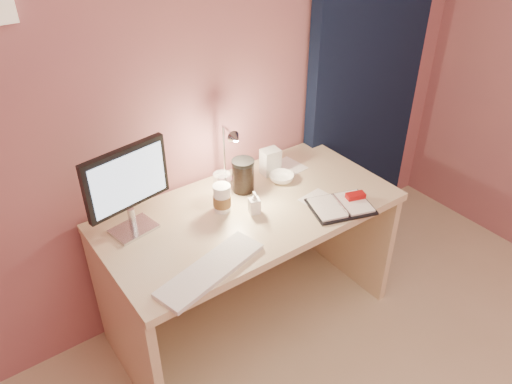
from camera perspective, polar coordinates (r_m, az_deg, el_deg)
room at (r=2.92m, az=11.41°, el=14.06°), size 3.50×3.50×3.50m
desk at (r=2.52m, az=-1.64°, el=-5.28°), size 1.40×0.70×0.73m
monitor at (r=2.13m, az=-14.62°, el=0.94°), size 0.38×0.17×0.41m
keyboard at (r=2.00m, az=-5.19°, el=-8.83°), size 0.51×0.26×0.02m
planner at (r=2.37m, az=9.79°, el=-1.49°), size 0.34×0.29×0.04m
paper_a at (r=2.40m, az=7.26°, el=-0.95°), size 0.16×0.16×0.00m
paper_b at (r=2.65m, az=3.52°, el=2.83°), size 0.18×0.18×0.00m
coffee_cup at (r=2.29m, az=-3.91°, el=-0.77°), size 0.08×0.08×0.13m
clear_cup at (r=2.36m, az=-3.88°, el=0.60°), size 0.08×0.08×0.14m
bowl at (r=2.52m, az=2.95°, el=1.62°), size 0.15×0.15×0.04m
lotion_bottle at (r=2.27m, az=-0.18°, el=-1.21°), size 0.06×0.06×0.11m
dark_jar at (r=2.42m, az=-1.48°, el=1.72°), size 0.11×0.11×0.15m
product_box at (r=2.56m, az=1.65°, el=3.50°), size 0.10×0.08×0.14m
desk_lamp at (r=2.38m, az=-2.39°, el=4.75°), size 0.09×0.20×0.33m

